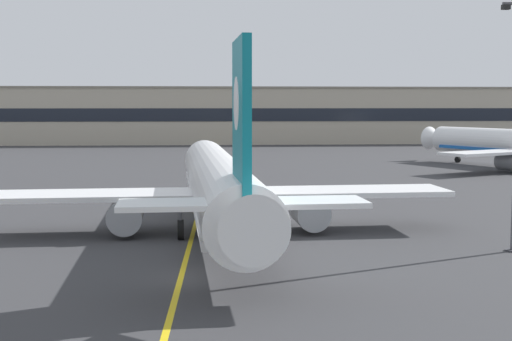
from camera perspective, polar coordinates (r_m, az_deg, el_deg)
name	(u,v)px	position (r m, az deg, el deg)	size (l,w,h in m)	color
ground_plane	(200,278)	(35.87, -4.61, -8.69)	(400.00, 400.00, 0.00)	#353538
taxiway_centreline	(202,198)	(65.38, -4.39, -2.28)	(0.30, 180.00, 0.01)	yellow
airliner_foreground	(219,184)	(47.19, -3.06, -1.12)	(32.19, 41.51, 11.65)	white
safety_cone_by_nose_gear	(231,196)	(64.75, -2.08, -2.12)	(0.44, 0.44, 0.55)	orange
terminal_building	(251,115)	(157.37, -0.41, 4.52)	(137.46, 12.40, 12.61)	#B2A893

